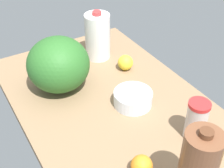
{
  "coord_description": "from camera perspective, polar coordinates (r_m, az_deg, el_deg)",
  "views": [
    {
      "loc": [
        88.15,
        -52.58,
        90.18
      ],
      "look_at": [
        0.0,
        0.0,
        13.0
      ],
      "focal_mm": 50.0,
      "sensor_mm": 36.0,
      "label": 1
    }
  ],
  "objects": [
    {
      "name": "countertop",
      "position": [
        1.36,
        0.0,
        -3.89
      ],
      "size": [
        120.0,
        76.0,
        3.0
      ],
      "primitive_type": "cube",
      "color": "#886A4B",
      "rests_on": "ground"
    },
    {
      "name": "mixing_bowl",
      "position": [
        1.32,
        3.85,
        -2.63
      ],
      "size": [
        16.43,
        16.43,
        6.12
      ],
      "primitive_type": "cylinder",
      "color": "silver",
      "rests_on": "countertop"
    },
    {
      "name": "tumbler_cup",
      "position": [
        1.19,
        15.17,
        -6.39
      ],
      "size": [
        8.1,
        8.1,
        16.38
      ],
      "color": "beige",
      "rests_on": "countertop"
    },
    {
      "name": "watermelon",
      "position": [
        1.38,
        -9.78,
        3.56
      ],
      "size": [
        27.6,
        27.6,
        24.36
      ],
      "primitive_type": "ellipsoid",
      "color": "#2B6526",
      "rests_on": "countertop"
    },
    {
      "name": "chocolate_milk_jug",
      "position": [
        0.97,
        15.41,
        -14.45
      ],
      "size": [
        11.24,
        11.24,
        28.15
      ],
      "color": "brown",
      "rests_on": "countertop"
    },
    {
      "name": "milk_jug",
      "position": [
        1.59,
        -2.66,
        8.71
      ],
      "size": [
        12.75,
        12.75,
        25.26
      ],
      "color": "white",
      "rests_on": "countertop"
    },
    {
      "name": "lemon_far_back",
      "position": [
        1.53,
        2.47,
        3.94
      ],
      "size": [
        7.55,
        7.55,
        7.55
      ],
      "primitive_type": "sphere",
      "color": "yellow",
      "rests_on": "countertop"
    },
    {
      "name": "orange_near_front",
      "position": [
        1.07,
        5.44,
        -14.63
      ],
      "size": [
        7.38,
        7.38,
        7.38
      ],
      "primitive_type": "sphere",
      "color": "orange",
      "rests_on": "countertop"
    }
  ]
}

